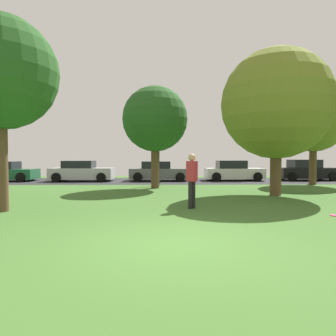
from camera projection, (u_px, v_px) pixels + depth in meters
ground_plane at (174, 244)px, 5.96m from camera, size 44.00×44.00×0.00m
road_strip at (165, 181)px, 21.95m from camera, size 44.00×6.40×0.01m
oak_tree_left at (276, 104)px, 13.43m from camera, size 4.85×4.85×6.47m
maple_tree_near at (314, 120)px, 18.82m from camera, size 3.95×3.95×5.98m
oak_tree_center at (155, 119)px, 16.61m from camera, size 3.56×3.56×5.56m
birch_tree_lone at (0, 73)px, 9.39m from camera, size 3.52×3.52×6.07m
person_thrower at (192, 178)px, 10.06m from camera, size 0.38×0.38×1.81m
frisbee_disc at (335, 215)px, 8.80m from camera, size 0.27×0.27×0.03m
parked_car_green at (5, 172)px, 21.65m from camera, size 4.27×2.03×1.39m
parked_car_silver at (82, 172)px, 21.69m from camera, size 4.34×2.09×1.45m
parked_car_grey at (158, 172)px, 21.95m from camera, size 4.19×2.00×1.40m
parked_car_white at (233, 171)px, 22.25m from camera, size 4.14×2.11×1.46m
parked_car_black at (306, 171)px, 22.53m from camera, size 4.21×2.02×1.52m
street_lamp_post at (158, 148)px, 18.07m from camera, size 0.14×0.14×4.50m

